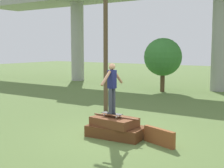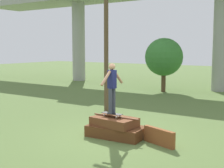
% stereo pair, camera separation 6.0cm
% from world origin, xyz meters
% --- Properties ---
extents(ground_plane, '(80.00, 80.00, 0.00)m').
position_xyz_m(ground_plane, '(0.00, 0.00, 0.00)').
color(ground_plane, '#567038').
extents(scrap_pile, '(1.90, 1.10, 0.69)m').
position_xyz_m(scrap_pile, '(-0.02, -0.00, 0.30)').
color(scrap_pile, '#5B3319').
rests_on(scrap_pile, ground_plane).
extents(scrap_plank_loose, '(1.14, 0.50, 0.50)m').
position_xyz_m(scrap_plank_loose, '(1.53, 0.00, 0.25)').
color(scrap_plank_loose, brown).
rests_on(scrap_plank_loose, ground_plane).
extents(skateboard, '(0.76, 0.29, 0.09)m').
position_xyz_m(skateboard, '(-0.12, -0.05, 0.76)').
color(skateboard, black).
rests_on(skateboard, scrap_pile).
extents(skater, '(0.24, 1.08, 1.62)m').
position_xyz_m(skater, '(-0.12, -0.05, 1.71)').
color(skater, '#383D4C').
rests_on(skater, skateboard).
extents(utility_pole, '(1.30, 0.20, 6.96)m').
position_xyz_m(utility_pole, '(-2.62, 3.26, 3.60)').
color(utility_pole, brown).
rests_on(utility_pole, ground_plane).
extents(tree_behind_left, '(2.46, 2.46, 3.51)m').
position_xyz_m(tree_behind_left, '(-2.99, 10.42, 2.27)').
color(tree_behind_left, '#4C3823').
rests_on(tree_behind_left, ground_plane).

